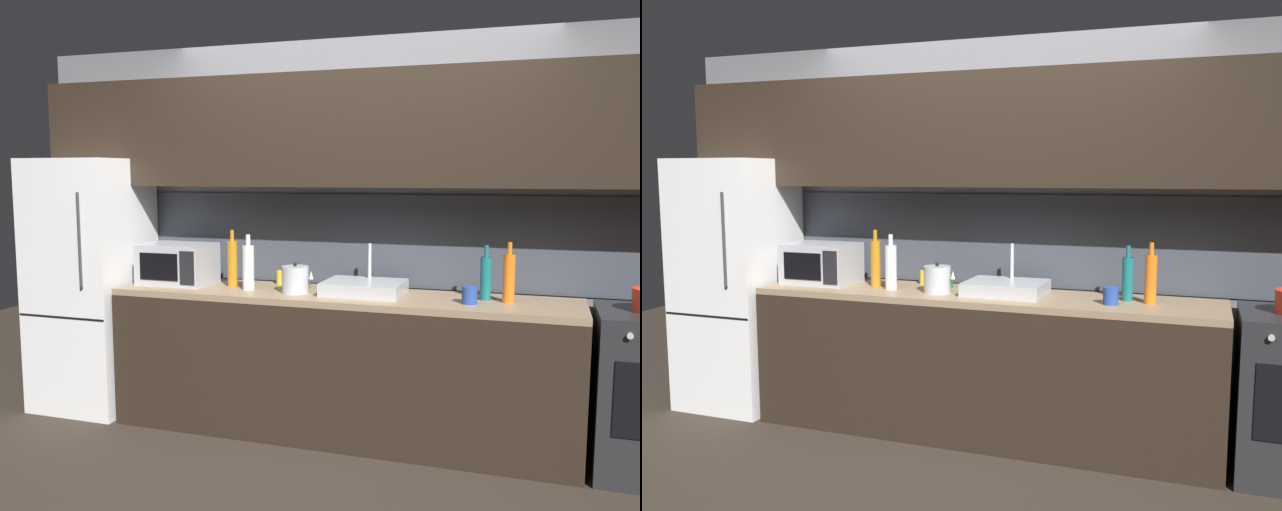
{
  "view_description": "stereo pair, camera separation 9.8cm",
  "coord_description": "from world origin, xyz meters",
  "views": [
    {
      "loc": [
        1.18,
        -3.0,
        1.63
      ],
      "look_at": [
        -0.12,
        0.9,
        1.13
      ],
      "focal_mm": 37.69,
      "sensor_mm": 36.0,
      "label": 1
    },
    {
      "loc": [
        1.27,
        -2.97,
        1.63
      ],
      "look_at": [
        -0.12,
        0.9,
        1.13
      ],
      "focal_mm": 37.69,
      "sensor_mm": 36.0,
      "label": 2
    }
  ],
  "objects": [
    {
      "name": "ground_plane",
      "position": [
        0.0,
        0.0,
        0.0
      ],
      "size": [
        10.0,
        10.0,
        0.0
      ],
      "primitive_type": "plane",
      "color": "#2D261E"
    },
    {
      "name": "back_wall",
      "position": [
        0.0,
        1.2,
        1.55
      ],
      "size": [
        4.61,
        0.44,
        2.5
      ],
      "color": "slate",
      "rests_on": "ground"
    },
    {
      "name": "counter_run",
      "position": [
        0.0,
        0.9,
        0.45
      ],
      "size": [
        2.87,
        0.6,
        0.9
      ],
      "color": "black",
      "rests_on": "ground"
    },
    {
      "name": "refrigerator",
      "position": [
        -1.82,
        0.9,
        0.87
      ],
      "size": [
        0.68,
        0.69,
        1.73
      ],
      "color": "white",
      "rests_on": "ground"
    },
    {
      "name": "microwave",
      "position": [
        -1.14,
        0.92,
        1.04
      ],
      "size": [
        0.46,
        0.35,
        0.27
      ],
      "color": "#A8AAAF",
      "rests_on": "counter_run"
    },
    {
      "name": "sink_basin",
      "position": [
        0.15,
        0.93,
        0.94
      ],
      "size": [
        0.48,
        0.38,
        0.3
      ],
      "color": "#ADAFB5",
      "rests_on": "counter_run"
    },
    {
      "name": "kettle",
      "position": [
        -0.26,
        0.83,
        0.98
      ],
      "size": [
        0.2,
        0.17,
        0.19
      ],
      "color": "#B7BABF",
      "rests_on": "counter_run"
    },
    {
      "name": "wine_bottle_teal",
      "position": [
        0.87,
        0.97,
        1.03
      ],
      "size": [
        0.06,
        0.06,
        0.32
      ],
      "color": "#19666B",
      "rests_on": "counter_run"
    },
    {
      "name": "wine_bottle_white",
      "position": [
        -0.59,
        0.85,
        1.05
      ],
      "size": [
        0.07,
        0.07,
        0.35
      ],
      "color": "silver",
      "rests_on": "counter_run"
    },
    {
      "name": "wine_bottle_orange",
      "position": [
        1.0,
        0.92,
        1.05
      ],
      "size": [
        0.07,
        0.07,
        0.35
      ],
      "color": "orange",
      "rests_on": "counter_run"
    },
    {
      "name": "wine_bottle_amber",
      "position": [
        -0.74,
        0.93,
        1.06
      ],
      "size": [
        0.07,
        0.07,
        0.37
      ],
      "color": "#B27019",
      "rests_on": "counter_run"
    },
    {
      "name": "mug_yellow",
      "position": [
        -0.47,
        1.11,
        0.95
      ],
      "size": [
        0.07,
        0.07,
        0.09
      ],
      "primitive_type": "cylinder",
      "color": "gold",
      "rests_on": "counter_run"
    },
    {
      "name": "mug_blue",
      "position": [
        0.8,
        0.81,
        0.95
      ],
      "size": [
        0.09,
        0.09,
        0.1
      ],
      "primitive_type": "cylinder",
      "color": "#234299",
      "rests_on": "counter_run"
    },
    {
      "name": "mug_green",
      "position": [
        -0.28,
        1.03,
        0.95
      ],
      "size": [
        0.08,
        0.08,
        0.1
      ],
      "primitive_type": "cylinder",
      "color": "#1E6B2D",
      "rests_on": "counter_run"
    }
  ]
}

